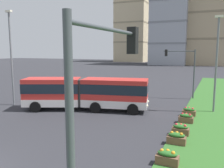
{
  "coord_description": "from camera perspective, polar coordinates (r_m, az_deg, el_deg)",
  "views": [
    {
      "loc": [
        10.64,
        -6.42,
        5.62
      ],
      "look_at": [
        0.82,
        15.42,
        2.2
      ],
      "focal_mm": 37.54,
      "sensor_mm": 36.0,
      "label": 1
    }
  ],
  "objects": [
    {
      "name": "flower_planter_5",
      "position": [
        21.32,
        18.26,
        -6.39
      ],
      "size": [
        1.1,
        0.56,
        0.74
      ],
      "color": "brown",
      "rests_on": "grass_median"
    },
    {
      "name": "flower_planter_3",
      "position": [
        16.51,
        16.36,
        -10.55
      ],
      "size": [
        1.1,
        0.56,
        0.74
      ],
      "color": "brown",
      "rests_on": "grass_median"
    },
    {
      "name": "articulated_bus",
      "position": [
        22.42,
        -6.44,
        -2.11
      ],
      "size": [
        11.92,
        6.1,
        3.0
      ],
      "color": "red",
      "rests_on": "ground"
    },
    {
      "name": "traffic_light_far_right",
      "position": [
        28.69,
        17.06,
        4.48
      ],
      "size": [
        3.66,
        0.28,
        5.76
      ],
      "color": "#474C51",
      "rests_on": "ground"
    },
    {
      "name": "car_silver_hatch",
      "position": [
        35.79,
        -3.81,
        0.29
      ],
      "size": [
        4.58,
        2.43,
        1.58
      ],
      "color": "#B7BABF",
      "rests_on": "ground"
    },
    {
      "name": "streetlight_median",
      "position": [
        22.92,
        24.11,
        5.32
      ],
      "size": [
        0.7,
        0.28,
        8.67
      ],
      "color": "slate",
      "rests_on": "ground"
    },
    {
      "name": "flower_planter_1",
      "position": [
        12.36,
        13.32,
        -16.95
      ],
      "size": [
        1.1,
        0.56,
        0.74
      ],
      "color": "brown",
      "rests_on": "grass_median"
    },
    {
      "name": "flower_planter_4",
      "position": [
        19.28,
        17.58,
        -7.89
      ],
      "size": [
        1.1,
        0.56,
        0.74
      ],
      "color": "brown",
      "rests_on": "grass_median"
    },
    {
      "name": "traffic_light_near_right",
      "position": [
        5.34,
        -3.05,
        -6.04
      ],
      "size": [
        0.28,
        3.77,
        6.32
      ],
      "color": "#474C51",
      "rests_on": "ground"
    },
    {
      "name": "apartment_tower_west",
      "position": [
        124.81,
        5.22,
        14.28
      ],
      "size": [
        15.73,
        16.08,
        38.12
      ],
      "color": "beige",
      "rests_on": "ground"
    },
    {
      "name": "apartment_tower_westcentre",
      "position": [
        101.76,
        14.34,
        16.07
      ],
      "size": [
        14.2,
        19.02,
        40.17
      ],
      "color": "#9EA3AD",
      "rests_on": "ground"
    },
    {
      "name": "apartment_tower_centre",
      "position": [
        104.07,
        23.43,
        17.7
      ],
      "size": [
        16.9,
        18.93,
        48.14
      ],
      "color": "tan",
      "rests_on": "ground"
    },
    {
      "name": "flower_planter_2",
      "position": [
        14.92,
        15.43,
        -12.55
      ],
      "size": [
        1.1,
        0.56,
        0.74
      ],
      "color": "brown",
      "rests_on": "grass_median"
    },
    {
      "name": "streetlight_left",
      "position": [
        26.0,
        -23.36,
        6.63
      ],
      "size": [
        0.7,
        0.28,
        9.58
      ],
      "color": "slate",
      "rests_on": "ground"
    }
  ]
}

